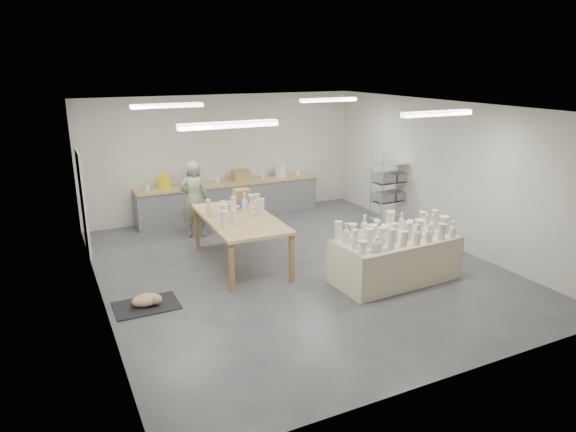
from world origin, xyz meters
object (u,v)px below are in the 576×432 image
drying_table (394,257)px  work_table (240,216)px  red_stool (192,220)px  potter (194,199)px

drying_table → work_table: size_ratio=0.89×
drying_table → red_stool: size_ratio=5.28×
work_table → potter: (-0.37, 1.81, -0.06)m
work_table → potter: 1.85m
potter → red_stool: potter is taller
drying_table → potter: (-2.49, 3.89, 0.42)m
drying_table → red_stool: (-2.49, 4.16, -0.15)m
potter → red_stool: (0.00, 0.27, -0.56)m
potter → work_table: bearing=116.6°
drying_table → potter: size_ratio=1.32×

